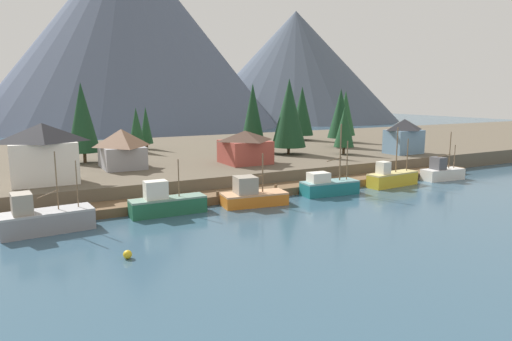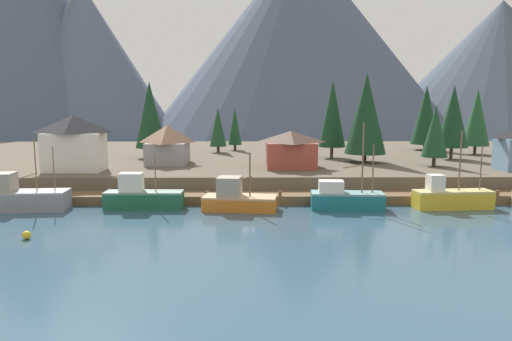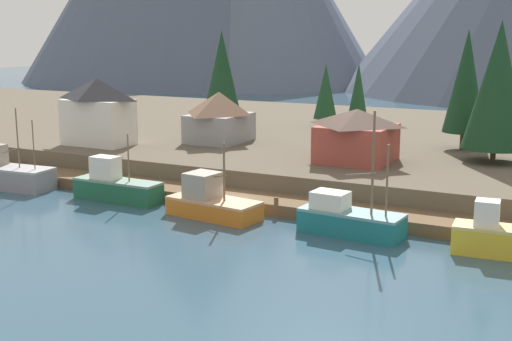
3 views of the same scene
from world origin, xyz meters
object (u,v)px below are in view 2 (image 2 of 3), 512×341
object	(u,v)px
fishing_boat_green	(142,197)
conifer_back_left	(453,116)
channel_buoy	(27,235)
conifer_back_right	(435,131)
house_grey	(168,144)
conifer_far_right	(477,118)
fishing_boat_grey	(25,198)
conifer_far_left	(235,126)
conifer_near_left	(150,115)
conifer_mid_left	(426,115)
conifer_mid_right	(218,127)
fishing_boat_orange	(237,199)
fishing_boat_yellow	(451,198)
house_red	(291,149)
conifer_near_right	(366,114)
fishing_boat_teal	(345,198)
conifer_centre	(332,114)
house_white	(74,143)

from	to	relation	value
fishing_boat_green	conifer_back_left	bearing A→B (deg)	29.97
channel_buoy	conifer_back_right	bearing A→B (deg)	31.74
house_grey	conifer_far_right	xyz separation A→B (m)	(50.56, 12.55, 3.48)
fishing_boat_grey	conifer_far_left	world-z (taller)	conifer_far_left
conifer_near_left	conifer_mid_left	xyz separation A→B (m)	(48.88, 13.18, -0.30)
conifer_mid_right	conifer_far_left	size ratio (longest dim) A/B	1.00
fishing_boat_green	fishing_boat_orange	distance (m)	10.18
fishing_boat_grey	channel_buoy	bearing A→B (deg)	-68.84
conifer_near_left	channel_buoy	xyz separation A→B (m)	(-2.35, -38.01, -9.06)
fishing_boat_grey	channel_buoy	world-z (taller)	fishing_boat_grey
conifer_near_left	channel_buoy	size ratio (longest dim) A/B	17.41
fishing_boat_yellow	house_red	bearing A→B (deg)	132.89
fishing_boat_green	conifer_near_right	xyz separation A→B (m)	(28.43, 20.02, 8.42)
fishing_boat_grey	conifer_mid_left	xyz separation A→B (m)	(56.46, 40.28, 7.83)
house_red	house_grey	world-z (taller)	house_grey
fishing_boat_orange	conifer_back_right	xyz separation A→B (m)	(26.80, 16.26, 6.15)
fishing_boat_teal	conifer_centre	distance (m)	27.89
conifer_near_left	conifer_back_right	size ratio (longest dim) A/B	1.45
fishing_boat_green	house_white	size ratio (longest dim) A/B	1.09
conifer_back_left	conifer_far_right	world-z (taller)	conifer_back_left
conifer_mid_left	conifer_far_left	bearing A→B (deg)	-179.53
conifer_back_right	conifer_far_right	world-z (taller)	conifer_far_right
house_grey	fishing_boat_orange	bearing A→B (deg)	-61.55
house_white	fishing_boat_grey	bearing A→B (deg)	-95.03
house_grey	conifer_back_left	world-z (taller)	conifer_back_left
conifer_back_left	conifer_far_right	bearing A→B (deg)	45.31
fishing_boat_orange	conifer_back_right	size ratio (longest dim) A/B	0.94
conifer_centre	conifer_far_left	xyz separation A→B (m)	(-15.94, 13.30, -2.48)
conifer_back_left	conifer_far_right	xyz separation A→B (m)	(7.16, 7.24, -0.36)
house_white	conifer_back_right	world-z (taller)	conifer_back_right
fishing_boat_green	conifer_far_left	xyz separation A→B (m)	(8.58, 39.27, 5.80)
house_grey	conifer_mid_left	size ratio (longest dim) A/B	0.60
fishing_boat_teal	fishing_boat_yellow	distance (m)	11.35
fishing_boat_green	conifer_far_left	world-z (taller)	conifer_far_left
fishing_boat_yellow	conifer_back_right	world-z (taller)	conifer_back_right
fishing_boat_grey	conifer_far_right	bearing A→B (deg)	22.74
fishing_boat_orange	conifer_mid_left	bearing A→B (deg)	57.08
conifer_centre	conifer_far_left	distance (m)	20.91
house_grey	conifer_near_right	distance (m)	29.23
fishing_boat_yellow	conifer_centre	size ratio (longest dim) A/B	0.68
fishing_boat_orange	conifer_back_left	world-z (taller)	conifer_back_left
fishing_boat_yellow	conifer_far_right	xyz separation A→B (m)	(17.26, 31.57, 7.65)
fishing_boat_grey	house_white	size ratio (longest dim) A/B	1.11
conifer_centre	channel_buoy	size ratio (longest dim) A/B	17.59
fishing_boat_yellow	conifer_near_left	size ratio (longest dim) A/B	0.68
fishing_boat_green	conifer_mid_right	size ratio (longest dim) A/B	1.02
fishing_boat_teal	house_red	distance (m)	15.94
fishing_boat_teal	conifer_near_right	size ratio (longest dim) A/B	0.70
fishing_boat_orange	conifer_near_left	bearing A→B (deg)	125.67
conifer_near_left	conifer_near_right	size ratio (longest dim) A/B	0.93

